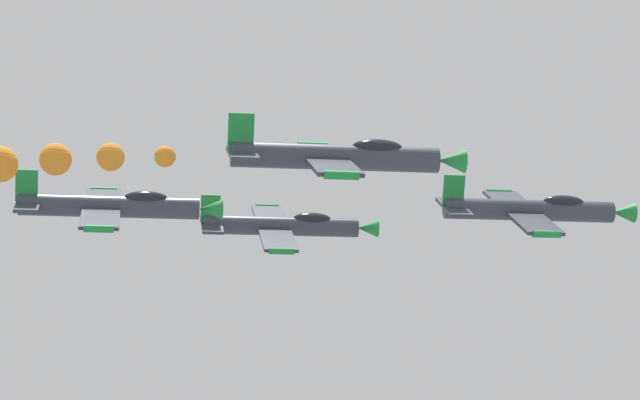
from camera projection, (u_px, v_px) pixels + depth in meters
The scene contains 4 objects.
airplane_lead at pixel (532, 210), 71.68m from camera, with size 8.88×10.35×4.22m.
airplane_left_inner at pixel (284, 226), 79.51m from camera, with size 8.76×10.35×4.50m.
airplane_right_inner at pixel (339, 157), 59.06m from camera, with size 9.09×10.35×3.67m.
airplane_left_outer at pixel (113, 206), 69.21m from camera, with size 8.96×10.35×4.01m.
Camera 1 is at (68.12, -9.48, 72.48)m, focal length 77.32 mm.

